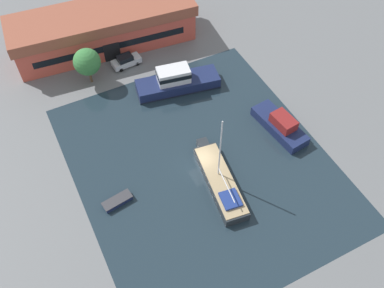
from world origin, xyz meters
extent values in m
plane|color=slate|center=(0.00, 0.00, 0.00)|extent=(440.00, 440.00, 0.00)
cube|color=#1E2D38|center=(0.00, 0.00, 0.00)|extent=(29.25, 34.20, 0.01)
cube|color=#C64C3D|center=(-2.51, 26.78, 2.13)|extent=(26.96, 10.27, 4.25)
cube|color=brown|center=(-2.51, 26.78, 5.10)|extent=(27.77, 10.58, 1.69)
cube|color=black|center=(-2.87, 22.81, 1.49)|extent=(2.40, 0.28, 2.98)
cube|color=black|center=(-2.87, 22.82, 2.34)|extent=(22.31, 2.06, 1.06)
cylinder|color=brown|center=(-7.26, 19.83, 1.12)|extent=(0.32, 0.32, 2.24)
sphere|color=#387A3D|center=(-7.26, 19.83, 3.64)|extent=(3.74, 3.74, 3.74)
cube|color=silver|center=(-1.51, 20.81, 0.70)|extent=(4.33, 2.06, 0.85)
cube|color=black|center=(-1.68, 20.79, 1.46)|extent=(2.30, 1.70, 0.65)
cube|color=black|center=(-0.58, 20.87, 1.42)|extent=(0.14, 1.41, 0.52)
cylinder|color=black|center=(-0.27, 21.68, 0.30)|extent=(0.61, 0.24, 0.60)
cylinder|color=black|center=(-0.16, 20.12, 0.30)|extent=(0.61, 0.24, 0.60)
cylinder|color=black|center=(-2.87, 21.49, 0.30)|extent=(0.61, 0.24, 0.60)
cylinder|color=black|center=(-2.76, 19.93, 0.30)|extent=(0.61, 0.24, 0.60)
cube|color=#23282D|center=(0.54, -3.67, 0.58)|extent=(4.27, 10.93, 1.15)
cube|color=#23282D|center=(1.32, 2.20, 0.58)|extent=(1.44, 1.36, 1.15)
cube|color=tan|center=(0.54, -3.67, 1.19)|extent=(4.10, 10.50, 0.08)
cylinder|color=silver|center=(0.64, -2.88, 5.82)|extent=(0.16, 0.16, 9.18)
cylinder|color=silver|center=(0.32, -5.25, 2.33)|extent=(0.76, 4.76, 0.12)
cube|color=navy|center=(0.15, -6.57, 1.38)|extent=(2.31, 2.59, 0.30)
cube|color=#19234C|center=(3.15, 13.14, 0.79)|extent=(11.90, 5.42, 1.57)
cube|color=black|center=(3.15, 13.14, 0.15)|extent=(12.03, 5.50, 0.18)
cube|color=silver|center=(2.58, 13.25, 2.58)|extent=(4.73, 3.20, 2.00)
cube|color=black|center=(2.58, 13.25, 2.78)|extent=(4.83, 3.29, 0.64)
cube|color=#19234C|center=(-11.01, -0.48, 0.27)|extent=(3.45, 1.69, 0.53)
cube|color=#333338|center=(-11.01, -0.48, 0.58)|extent=(3.59, 1.78, 0.08)
cube|color=#19234C|center=(11.47, 0.40, 0.65)|extent=(3.82, 8.48, 1.29)
cube|color=maroon|center=(11.53, -0.09, 1.96)|extent=(2.39, 3.49, 1.34)
camera|label=1|loc=(-14.69, -26.47, 42.23)|focal=40.00mm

